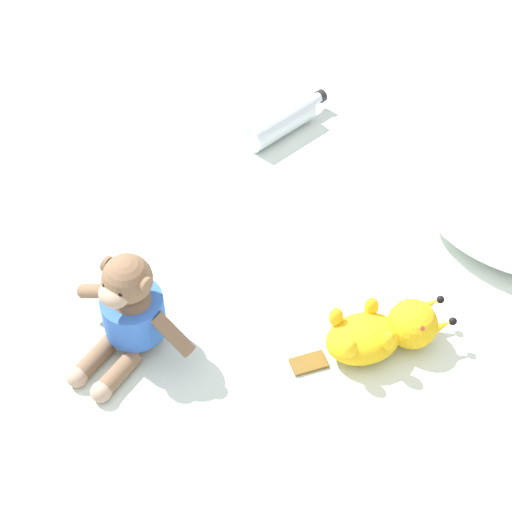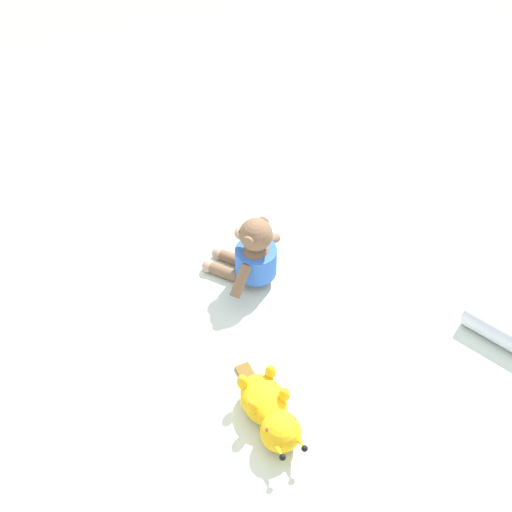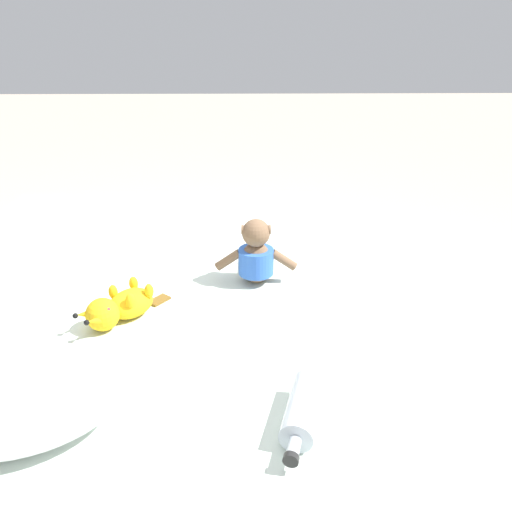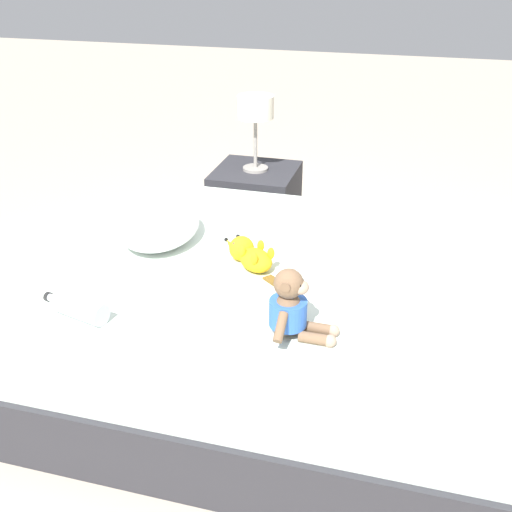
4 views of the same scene
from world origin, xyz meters
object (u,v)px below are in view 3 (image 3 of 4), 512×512
Objects in this scene: bed at (140,338)px; pillow at (17,402)px; plush_yellow_creature at (119,307)px; plush_monkey at (256,256)px; glass_bottle at (303,411)px.

bed is 0.77m from pillow.
bed is 0.39m from plush_yellow_creature.
pillow is (0.12, 0.69, 0.30)m from bed.
plush_yellow_creature is at bearing 31.55° from plush_monkey.
plush_monkey is (-0.55, -0.69, 0.03)m from pillow.
pillow is at bearing 73.07° from plush_yellow_creature.
pillow is 1.80× the size of plush_monkey.
bed is at bearing -53.37° from glass_bottle.
plush_yellow_creature is (-0.13, -0.44, -0.01)m from pillow.
glass_bottle is at bearing 126.63° from bed.
plush_yellow_creature is at bearing -41.07° from glass_bottle.
glass_bottle is at bearing 97.63° from plush_monkey.
plush_monkey reaches higher than glass_bottle.
bed is 0.92m from glass_bottle.
plush_yellow_creature reaches higher than bed.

